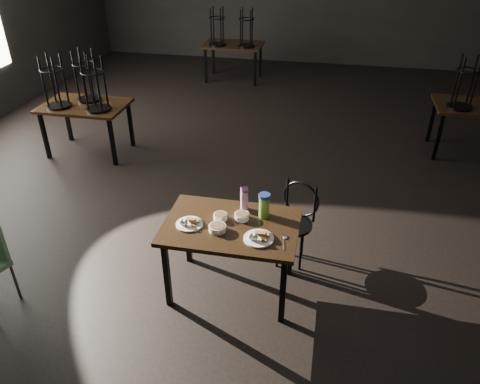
% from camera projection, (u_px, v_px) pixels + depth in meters
% --- Properties ---
extents(main_table, '(1.20, 0.80, 0.75)m').
position_uv_depth(main_table, '(231.00, 232.00, 4.18)').
color(main_table, black).
rests_on(main_table, ground).
extents(plate_left, '(0.24, 0.24, 0.08)m').
position_uv_depth(plate_left, '(189.00, 223.00, 4.13)').
color(plate_left, white).
rests_on(plate_left, main_table).
extents(plate_right, '(0.26, 0.26, 0.08)m').
position_uv_depth(plate_right, '(258.00, 237.00, 3.95)').
color(plate_right, white).
rests_on(plate_right, main_table).
extents(bowl_near, '(0.13, 0.13, 0.05)m').
position_uv_depth(bowl_near, '(220.00, 216.00, 4.21)').
color(bowl_near, white).
rests_on(bowl_near, main_table).
extents(bowl_far, '(0.14, 0.14, 0.05)m').
position_uv_depth(bowl_far, '(242.00, 216.00, 4.20)').
color(bowl_far, white).
rests_on(bowl_far, main_table).
extents(bowl_big, '(0.15, 0.15, 0.05)m').
position_uv_depth(bowl_big, '(217.00, 228.00, 4.05)').
color(bowl_big, white).
rests_on(bowl_big, main_table).
extents(juice_carton, '(0.08, 0.08, 0.25)m').
position_uv_depth(juice_carton, '(244.00, 199.00, 4.29)').
color(juice_carton, '#8B1971').
rests_on(juice_carton, main_table).
extents(water_bottle, '(0.14, 0.14, 0.24)m').
position_uv_depth(water_bottle, '(264.00, 205.00, 4.19)').
color(water_bottle, '#74CB3B').
rests_on(water_bottle, main_table).
extents(spoon, '(0.05, 0.21, 0.01)m').
position_uv_depth(spoon, '(285.00, 238.00, 3.96)').
color(spoon, silver).
rests_on(spoon, main_table).
extents(bentwood_chair, '(0.46, 0.45, 0.86)m').
position_uv_depth(bentwood_chair, '(295.00, 217.00, 4.66)').
color(bentwood_chair, black).
rests_on(bentwood_chair, ground).
extents(bg_table_left, '(1.20, 0.80, 1.48)m').
position_uv_depth(bg_table_left, '(83.00, 103.00, 6.64)').
color(bg_table_left, black).
rests_on(bg_table_left, ground).
extents(bg_table_right, '(1.20, 0.80, 1.48)m').
position_uv_depth(bg_table_right, '(480.00, 106.00, 6.60)').
color(bg_table_right, black).
rests_on(bg_table_right, ground).
extents(bg_table_far, '(1.20, 0.80, 1.48)m').
position_uv_depth(bg_table_far, '(233.00, 44.00, 9.59)').
color(bg_table_far, black).
rests_on(bg_table_far, ground).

